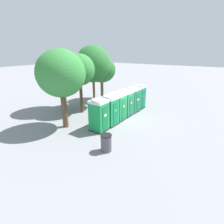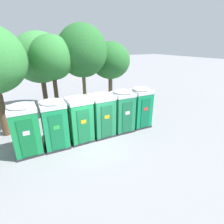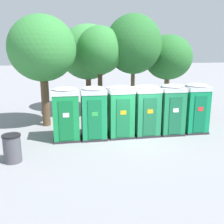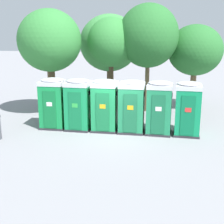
# 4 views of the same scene
# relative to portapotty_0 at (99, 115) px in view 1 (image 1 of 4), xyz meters

# --- Properties ---
(ground_plane) EXTENTS (120.00, 120.00, 0.00)m
(ground_plane) POSITION_rel_portapotty_0_xyz_m (3.27, -0.57, -1.28)
(ground_plane) COLOR gray
(portapotty_0) EXTENTS (1.26, 1.23, 2.54)m
(portapotty_0) POSITION_rel_portapotty_0_xyz_m (0.00, 0.00, 0.00)
(portapotty_0) COLOR #2D2D33
(portapotty_0) RESTS_ON ground
(portapotty_1) EXTENTS (1.27, 1.27, 2.54)m
(portapotty_1) POSITION_rel_portapotty_0_xyz_m (1.31, -0.11, 0.00)
(portapotty_1) COLOR #2D2D33
(portapotty_1) RESTS_ON ground
(portapotty_2) EXTENTS (1.25, 1.23, 2.54)m
(portapotty_2) POSITION_rel_portapotty_0_xyz_m (2.63, -0.13, 0.00)
(portapotty_2) COLOR #2D2D33
(portapotty_2) RESTS_ON ground
(portapotty_3) EXTENTS (1.27, 1.24, 2.54)m
(portapotty_3) POSITION_rel_portapotty_0_xyz_m (3.95, -0.20, 0.00)
(portapotty_3) COLOR #2D2D33
(portapotty_3) RESTS_ON ground
(portapotty_4) EXTENTS (1.27, 1.29, 2.54)m
(portapotty_4) POSITION_rel_portapotty_0_xyz_m (5.26, -0.28, 0.00)
(portapotty_4) COLOR #2D2D33
(portapotty_4) RESTS_ON ground
(portapotty_5) EXTENTS (1.27, 1.29, 2.54)m
(portapotty_5) POSITION_rel_portapotty_0_xyz_m (6.58, -0.31, 0.00)
(portapotty_5) COLOR #2D2D33
(portapotty_5) RESTS_ON ground
(street_tree_0) EXTENTS (3.93, 3.93, 5.87)m
(street_tree_0) POSITION_rel_portapotty_0_xyz_m (2.01, 6.11, 2.71)
(street_tree_0) COLOR brown
(street_tree_0) RESTS_ON ground
(street_tree_1) EXTENTS (3.31, 3.31, 5.19)m
(street_tree_1) POSITION_rel_portapotty_0_xyz_m (7.42, 4.96, 2.35)
(street_tree_1) COLOR brown
(street_tree_1) RESTS_ON ground
(street_tree_2) EXTENTS (3.52, 3.52, 6.35)m
(street_tree_2) POSITION_rel_portapotty_0_xyz_m (4.58, 4.01, 3.21)
(street_tree_2) COLOR brown
(street_tree_2) RESTS_ON ground
(street_tree_3) EXTENTS (2.81, 2.81, 5.60)m
(street_tree_3) POSITION_rel_portapotty_0_xyz_m (2.41, 3.89, 2.84)
(street_tree_3) COLOR #4C3826
(street_tree_3) RESTS_ON ground
(street_tree_4) EXTENTS (3.60, 3.60, 6.01)m
(street_tree_4) POSITION_rel_portapotty_0_xyz_m (-0.93, 2.68, 2.94)
(street_tree_4) COLOR brown
(street_tree_4) RESTS_ON ground
(trash_can) EXTENTS (0.70, 0.70, 1.09)m
(trash_can) POSITION_rel_portapotty_0_xyz_m (-2.18, -2.10, -0.73)
(trash_can) COLOR #4C4C54
(trash_can) RESTS_ON ground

